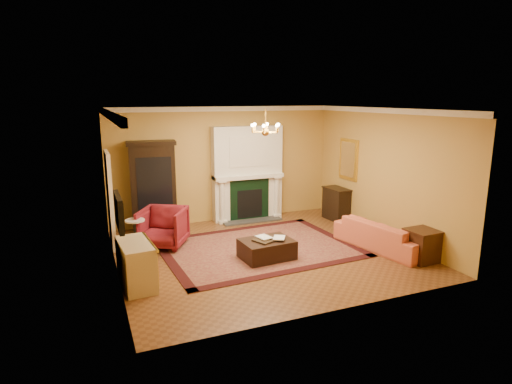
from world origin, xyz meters
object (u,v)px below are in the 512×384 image
china_cabinet (153,188)px  commode (136,264)px  wingback_armchair (163,226)px  leather_ottoman (267,249)px  end_table (422,246)px  console_table (337,204)px  pedestal_table (136,234)px  coral_sofa (383,230)px

china_cabinet → commode: size_ratio=1.99×
wingback_armchair → leather_ottoman: wingback_armchair is taller
end_table → console_table: console_table is taller
pedestal_table → leather_ottoman: bearing=-29.6°
wingback_armchair → pedestal_table: bearing=-135.2°
end_table → commode: bearing=169.8°
end_table → leather_ottoman: 3.11m
wingback_armchair → commode: bearing=-83.7°
china_cabinet → coral_sofa: china_cabinet is taller
pedestal_table → leather_ottoman: (2.42, -1.37, -0.21)m
commode → console_table: bearing=17.4°
commode → console_table: 5.95m
pedestal_table → leather_ottoman: pedestal_table is taller
wingback_armchair → coral_sofa: bearing=5.9°
wingback_armchair → console_table: wingback_armchair is taller
console_table → wingback_armchair: bearing=-178.8°
wingback_armchair → pedestal_table: (-0.61, -0.16, -0.06)m
wingback_armchair → commode: 2.02m
end_table → pedestal_table: bearing=153.1°
china_cabinet → leather_ottoman: china_cabinet is taller
commode → end_table: bearing=-14.9°
china_cabinet → wingback_armchair: size_ratio=2.21×
china_cabinet → console_table: size_ratio=2.54×
wingback_armchair → console_table: (4.71, 0.39, -0.06)m
wingback_armchair → leather_ottoman: bearing=-10.6°
wingback_armchair → console_table: 4.73m
wingback_armchair → commode: wingback_armchair is taller
wingback_armchair → end_table: wingback_armchair is taller
pedestal_table → coral_sofa: bearing=-19.5°
wingback_armchair → china_cabinet: bearing=118.6°
china_cabinet → coral_sofa: size_ratio=0.99×
pedestal_table → leather_ottoman: size_ratio=0.70×
china_cabinet → console_table: 4.81m
commode → console_table: size_ratio=1.28×
commode → leather_ottoman: 2.64m
end_table → console_table: 3.22m
china_cabinet → pedestal_table: size_ratio=2.92×
coral_sofa → commode: bearing=77.4°
china_cabinet → commode: 3.33m
wingback_armchair → coral_sofa: wingback_armchair is taller
china_cabinet → coral_sofa: 5.47m
coral_sofa → leather_ottoman: (-2.57, 0.40, -0.21)m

